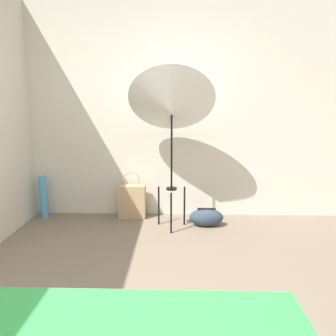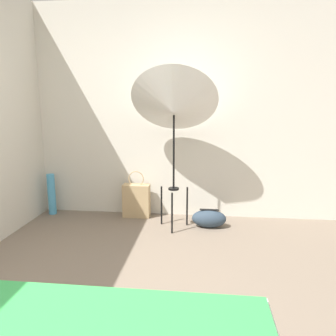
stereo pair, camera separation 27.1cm
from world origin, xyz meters
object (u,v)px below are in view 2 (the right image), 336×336
tote_bag (136,200)px  duffel_bag (209,219)px  photo_umbrella (174,107)px  paper_roll (52,194)px

tote_bag → duffel_bag: bearing=-16.1°
photo_umbrella → tote_bag: 1.30m
photo_umbrella → duffel_bag: size_ratio=4.54×
photo_umbrella → paper_roll: bearing=169.5°
paper_roll → photo_umbrella: bearing=-10.5°
duffel_bag → paper_roll: paper_roll is taller
tote_bag → paper_roll: size_ratio=1.12×
duffel_bag → tote_bag: bearing=163.9°
duffel_bag → paper_roll: 2.03m
photo_umbrella → duffel_bag: photo_umbrella is taller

